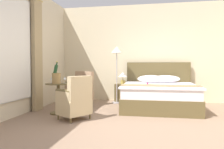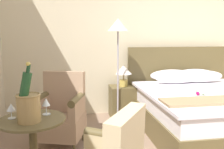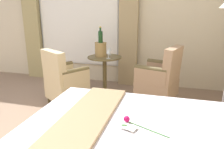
# 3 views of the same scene
# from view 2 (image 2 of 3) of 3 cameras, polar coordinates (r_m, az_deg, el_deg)

# --- Properties ---
(wall_headboard_side) EXTENTS (5.79, 0.12, 3.01)m
(wall_headboard_side) POSITION_cam_2_polar(r_m,az_deg,el_deg) (4.77, 11.69, 9.85)
(wall_headboard_side) COLOR beige
(wall_headboard_side) RESTS_ON ground
(bed) EXTENTS (1.88, 2.09, 1.21)m
(bed) POSITION_cam_2_polar(r_m,az_deg,el_deg) (3.99, 20.33, -7.02)
(bed) COLOR brown
(bed) RESTS_ON ground
(nightstand) EXTENTS (0.49, 0.41, 0.55)m
(nightstand) POSITION_cam_2_polar(r_m,az_deg,el_deg) (4.36, 2.62, -6.23)
(nightstand) COLOR brown
(nightstand) RESTS_ON ground
(bedside_lamp) EXTENTS (0.28, 0.28, 0.36)m
(bedside_lamp) POSITION_cam_2_polar(r_m,az_deg,el_deg) (4.25, 2.67, 0.62)
(bedside_lamp) COLOR tan
(bedside_lamp) RESTS_ON nightstand
(floor_lamp_brass) EXTENTS (0.33, 0.33, 1.67)m
(floor_lamp_brass) POSITION_cam_2_polar(r_m,az_deg,el_deg) (3.93, 1.39, 8.64)
(floor_lamp_brass) COLOR #B0AAB1
(floor_lamp_brass) RESTS_ON ground
(champagne_bucket) EXTENTS (0.21, 0.21, 0.51)m
(champagne_bucket) POSITION_cam_2_polar(r_m,az_deg,el_deg) (2.22, -18.63, -6.39)
(champagne_bucket) COLOR #9F7D49
(champagne_bucket) RESTS_ON side_table_round
(wine_glass_near_bucket) EXTENTS (0.07, 0.07, 0.15)m
(wine_glass_near_bucket) POSITION_cam_2_polar(r_m,az_deg,el_deg) (2.38, -14.84, -6.29)
(wine_glass_near_bucket) COLOR white
(wine_glass_near_bucket) RESTS_ON side_table_round
(wine_glass_near_edge) EXTENTS (0.08, 0.08, 0.14)m
(wine_glass_near_edge) POSITION_cam_2_polar(r_m,az_deg,el_deg) (2.37, -22.08, -7.08)
(wine_glass_near_edge) COLOR white
(wine_glass_near_edge) RESTS_ON side_table_round
(armchair_by_window) EXTENTS (0.70, 0.70, 0.95)m
(armchair_by_window) POSITION_cam_2_polar(r_m,az_deg,el_deg) (3.30, -11.62, -8.60)
(armchair_by_window) COLOR brown
(armchair_by_window) RESTS_ON ground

